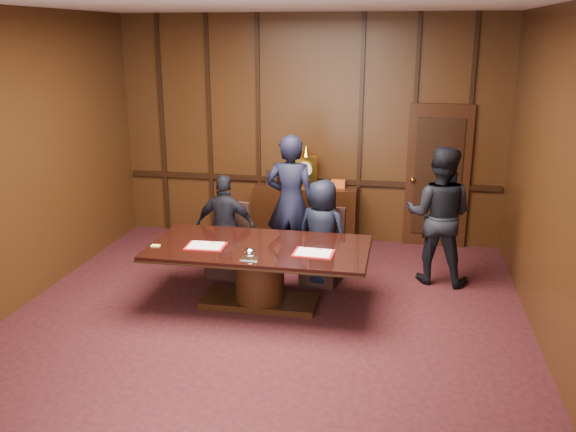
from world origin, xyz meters
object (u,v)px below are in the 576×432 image
object	(u,v)px
witness_right	(439,215)
signatory_left	(226,227)
conference_table	(259,265)
signatory_right	(322,233)
witness_left	(291,203)
sideboard	(306,212)

from	to	relation	value
witness_right	signatory_left	bearing A→B (deg)	18.94
conference_table	signatory_right	size ratio (longest dim) A/B	1.86
signatory_right	witness_right	xyz separation A→B (m)	(1.48, 0.37, 0.21)
witness_right	conference_table	bearing A→B (deg)	40.11
signatory_right	witness_left	world-z (taller)	witness_left
sideboard	signatory_left	bearing A→B (deg)	-116.54
conference_table	signatory_left	size ratio (longest dim) A/B	1.85
witness_left	signatory_left	bearing A→B (deg)	33.97
signatory_left	conference_table	bearing A→B (deg)	129.90
signatory_right	witness_left	bearing A→B (deg)	-24.90
sideboard	conference_table	xyz separation A→B (m)	(-0.17, -2.44, 0.02)
signatory_right	witness_right	distance (m)	1.54
sideboard	conference_table	size ratio (longest dim) A/B	0.61
conference_table	signatory_left	distance (m)	1.05
signatory_left	witness_right	xyz separation A→B (m)	(2.78, 0.37, 0.21)
sideboard	witness_right	size ratio (longest dim) A/B	0.88
sideboard	signatory_right	world-z (taller)	sideboard
conference_table	signatory_right	world-z (taller)	signatory_right
signatory_left	witness_right	world-z (taller)	witness_right
signatory_left	witness_left	world-z (taller)	witness_left
conference_table	witness_right	xyz separation A→B (m)	(2.13, 1.17, 0.40)
witness_left	sideboard	bearing A→B (deg)	-87.77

